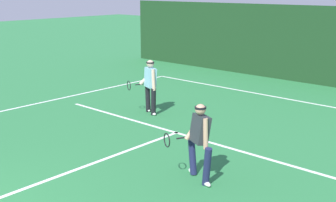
{
  "coord_description": "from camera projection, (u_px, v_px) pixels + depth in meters",
  "views": [
    {
      "loc": [
        7.18,
        -1.98,
        3.76
      ],
      "look_at": [
        0.15,
        5.83,
        1.0
      ],
      "focal_mm": 46.52,
      "sensor_mm": 36.0,
      "label": 1
    }
  ],
  "objects": [
    {
      "name": "court_line_baseline_far",
      "position": [
        274.0,
        97.0,
        15.39
      ],
      "size": [
        10.83,
        0.1,
        0.01
      ],
      "primitive_type": "cube",
      "color": "white",
      "rests_on": "ground_plane"
    },
    {
      "name": "court_line_service",
      "position": [
        176.0,
        133.0,
        11.58
      ],
      "size": [
        8.83,
        0.1,
        0.01
      ],
      "primitive_type": "cube",
      "color": "white",
      "rests_on": "ground_plane"
    },
    {
      "name": "back_fence_windscreen",
      "position": [
        313.0,
        45.0,
        17.11
      ],
      "size": [
        19.26,
        0.12,
        3.07
      ],
      "primitive_type": "cube",
      "color": "#1A3E1E",
      "rests_on": "ground_plane"
    },
    {
      "name": "player_far",
      "position": [
        150.0,
        84.0,
        13.14
      ],
      "size": [
        0.98,
        0.86,
        1.65
      ],
      "rotation": [
        0.0,
        0.0,
        2.74
      ],
      "color": "black",
      "rests_on": "ground_plane"
    },
    {
      "name": "court_line_centre",
      "position": [
        81.0,
        168.0,
        9.32
      ],
      "size": [
        0.1,
        6.4,
        0.01
      ],
      "primitive_type": "cube",
      "color": "white",
      "rests_on": "ground_plane"
    },
    {
      "name": "player_near",
      "position": [
        199.0,
        139.0,
        8.56
      ],
      "size": [
        1.06,
        0.81,
        1.58
      ],
      "rotation": [
        0.0,
        0.0,
        2.71
      ],
      "color": "#1E234C",
      "rests_on": "ground_plane"
    }
  ]
}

